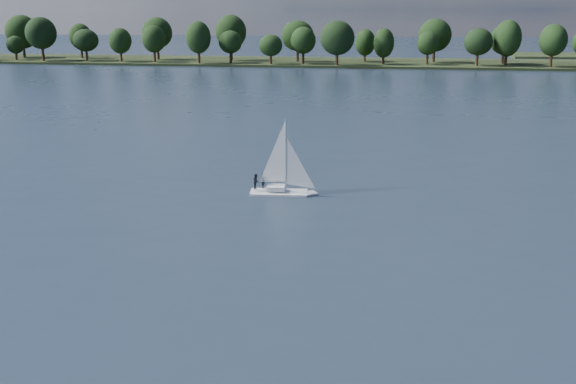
# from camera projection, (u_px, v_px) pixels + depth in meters

# --- Properties ---
(ground) EXTENTS (700.00, 700.00, 0.00)m
(ground) POSITION_uv_depth(u_px,v_px,m) (379.00, 114.00, 116.07)
(ground) COLOR #233342
(ground) RESTS_ON ground
(far_shore) EXTENTS (660.00, 40.00, 1.50)m
(far_shore) POSITION_uv_depth(u_px,v_px,m) (383.00, 64.00, 222.59)
(far_shore) COLOR black
(far_shore) RESTS_ON ground
(sailboat) EXTENTS (6.31, 2.20, 8.15)m
(sailboat) POSITION_uv_depth(u_px,v_px,m) (279.00, 173.00, 64.68)
(sailboat) COLOR silver
(sailboat) RESTS_ON ground
(treeline) EXTENTS (562.45, 74.07, 18.36)m
(treeline) POSITION_uv_depth(u_px,v_px,m) (366.00, 40.00, 217.39)
(treeline) COLOR black
(treeline) RESTS_ON ground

